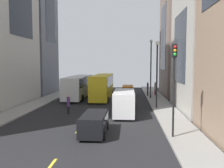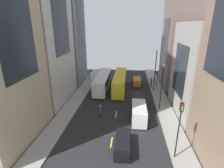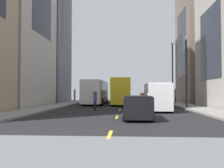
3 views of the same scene
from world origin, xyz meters
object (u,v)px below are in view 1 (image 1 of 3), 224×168
at_px(car_black_1, 127,99).
at_px(pedestrian_walking_far, 155,88).
at_px(city_bus_white, 79,85).
at_px(car_black_0, 94,122).
at_px(car_orange_2, 128,90).
at_px(pedestrian_waiting_curb, 61,86).
at_px(delivery_van_white, 124,101).
at_px(traffic_light_near_corner, 174,73).
at_px(pedestrian_crossing_near, 148,88).
at_px(streetcar_yellow, 103,84).
at_px(pedestrian_crossing_mid, 68,104).

height_order(car_black_1, pedestrian_walking_far, pedestrian_walking_far).
bearing_deg(city_bus_white, car_black_1, -42.61).
distance_m(car_black_0, car_orange_2, 22.84).
bearing_deg(car_orange_2, pedestrian_waiting_curb, 168.42).
height_order(delivery_van_white, traffic_light_near_corner, traffic_light_near_corner).
distance_m(city_bus_white, pedestrian_crossing_near, 11.10).
xyz_separation_m(delivery_van_white, pedestrian_crossing_near, (3.48, 15.18, -0.18)).
distance_m(delivery_van_white, pedestrian_walking_far, 16.40).
bearing_deg(delivery_van_white, pedestrian_waiting_curb, 122.22).
xyz_separation_m(car_black_1, traffic_light_near_corner, (3.32, -12.94, 3.64)).
distance_m(streetcar_yellow, pedestrian_crossing_mid, 12.37).
relative_size(car_black_0, car_orange_2, 1.05).
relative_size(city_bus_white, car_black_1, 2.85).
distance_m(delivery_van_white, pedestrian_waiting_curb, 22.20).
xyz_separation_m(delivery_van_white, car_orange_2, (0.24, 16.30, -0.55)).
xyz_separation_m(streetcar_yellow, delivery_van_white, (3.60, -12.73, -0.61)).
height_order(car_orange_2, pedestrian_crossing_mid, pedestrian_crossing_mid).
height_order(pedestrian_crossing_near, pedestrian_waiting_curb, pedestrian_crossing_near).
height_order(streetcar_yellow, traffic_light_near_corner, traffic_light_near_corner).
distance_m(car_black_0, traffic_light_near_corner, 6.79).
relative_size(streetcar_yellow, delivery_van_white, 2.46).
height_order(delivery_van_white, pedestrian_waiting_curb, delivery_van_white).
distance_m(delivery_van_white, pedestrian_crossing_near, 15.58).
relative_size(city_bus_white, delivery_van_white, 2.38).
distance_m(car_black_0, car_black_1, 12.40).
distance_m(city_bus_white, pedestrian_waiting_curb, 7.57).
bearing_deg(pedestrian_crossing_near, pedestrian_waiting_curb, 15.27).
height_order(city_bus_white, delivery_van_white, city_bus_white).
bearing_deg(pedestrian_walking_far, delivery_van_white, -81.68).
distance_m(pedestrian_crossing_near, pedestrian_walking_far, 1.35).
xyz_separation_m(car_black_1, pedestrian_walking_far, (4.47, 9.94, 0.39)).
distance_m(delivery_van_white, car_black_1, 5.80).
xyz_separation_m(pedestrian_crossing_near, pedestrian_waiting_curb, (-15.31, 3.59, -0.03)).
height_order(delivery_van_white, pedestrian_crossing_mid, delivery_van_white).
relative_size(pedestrian_crossing_near, pedestrian_walking_far, 1.01).
xyz_separation_m(pedestrian_crossing_near, pedestrian_walking_far, (1.24, 0.52, -0.00)).
bearing_deg(city_bus_white, pedestrian_crossing_near, 12.76).
relative_size(streetcar_yellow, pedestrian_waiting_curb, 5.72).
relative_size(streetcar_yellow, pedestrian_crossing_mid, 6.05).
height_order(pedestrian_crossing_near, traffic_light_near_corner, traffic_light_near_corner).
distance_m(streetcar_yellow, delivery_van_white, 13.24).
bearing_deg(pedestrian_walking_far, car_black_0, -82.06).
bearing_deg(car_black_1, pedestrian_waiting_curb, 132.89).
height_order(car_orange_2, pedestrian_waiting_curb, pedestrian_waiting_curb).
xyz_separation_m(car_black_1, pedestrian_waiting_curb, (-12.09, 13.01, 0.36)).
distance_m(car_black_1, car_orange_2, 10.54).
xyz_separation_m(delivery_van_white, pedestrian_waiting_curb, (-11.84, 18.78, -0.21)).
relative_size(city_bus_white, car_black_0, 2.71).
bearing_deg(car_orange_2, streetcar_yellow, -137.03).
bearing_deg(car_black_1, pedestrian_crossing_near, 71.11).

